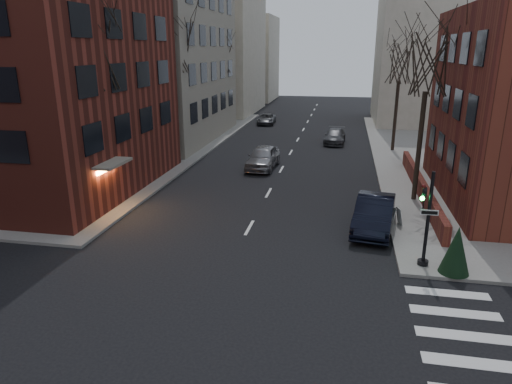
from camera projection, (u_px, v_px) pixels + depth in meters
sidewalk_far_left at (1, 140)px, 45.35m from camera, size 44.00×44.00×0.15m
building_left_brick at (13, 44)px, 27.58m from camera, size 15.00×15.00×18.00m
low_wall_right at (421, 187)px, 27.96m from camera, size 0.35×16.00×1.00m
building_distant_la at (206, 46)px, 63.54m from camera, size 14.00×16.00×18.00m
building_distant_ra at (439, 55)px, 53.74m from camera, size 14.00×14.00×16.00m
building_distant_lb at (246, 59)px, 79.70m from camera, size 10.00×12.00×14.00m
traffic_signal at (426, 225)px, 18.46m from camera, size 0.76×0.44×4.00m
tree_left_a at (94, 54)px, 24.19m from camera, size 4.18×4.18×10.26m
tree_left_b at (174, 46)px, 35.30m from camera, size 4.40×4.40×10.80m
tree_left_c at (222, 55)px, 48.67m from camera, size 3.96×3.96×9.72m
tree_right_a at (429, 62)px, 24.89m from camera, size 3.96×3.96×9.72m
tree_right_b at (400, 63)px, 38.13m from camera, size 3.74×3.74×9.18m
streetlamp_near at (166, 114)px, 32.85m from camera, size 0.36×0.36×6.28m
streetlamp_far at (232, 90)px, 51.58m from camera, size 0.36×0.36×6.28m
parked_sedan at (374, 214)px, 22.80m from camera, size 2.48×5.36×1.70m
car_lane_silver at (263, 157)px, 34.62m from camera, size 2.24×5.07×1.70m
car_lane_gray at (335, 136)px, 43.78m from camera, size 2.12×4.75×1.35m
car_lane_far at (266, 119)px, 54.99m from camera, size 2.24×4.44×1.21m
sandwich_board at (396, 216)px, 23.22m from camera, size 0.56×0.66×0.91m
evergreen_shrub at (456, 250)px, 18.02m from camera, size 1.33×1.33×1.97m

